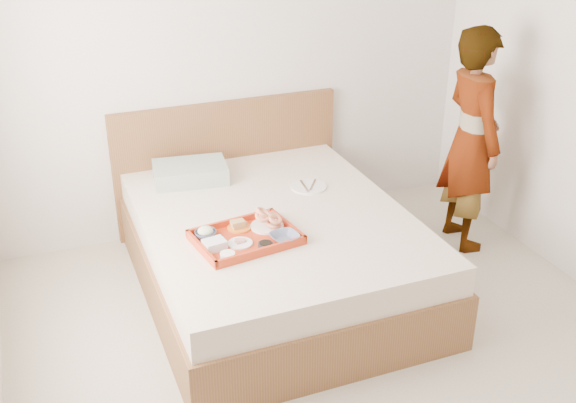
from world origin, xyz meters
The scene contains 16 objects.
ground centered at (0.00, 0.00, 0.00)m, with size 3.50×4.00×0.01m, color beige.
wall_back centered at (0.00, 2.00, 1.30)m, with size 3.50×0.01×2.60m, color silver.
bed centered at (-0.10, 1.00, 0.27)m, with size 1.65×2.00×0.53m, color brown.
headboard centered at (-0.10, 1.97, 0.47)m, with size 1.65×0.06×0.95m, color brown.
pillow centered at (-0.45, 1.67, 0.59)m, with size 0.48×0.33×0.12m, color #AAB8A9.
tray centered at (-0.37, 0.74, 0.56)m, with size 0.56×0.41×0.05m, color red.
prawn_plate centered at (-0.21, 0.83, 0.55)m, with size 0.19×0.19×0.01m, color white.
navy_bowl_big centered at (-0.18, 0.64, 0.56)m, with size 0.16×0.16×0.04m, color #182844.
sauce_dish centered at (-0.30, 0.60, 0.56)m, with size 0.08×0.08×0.03m, color black.
meat_plate centered at (-0.42, 0.70, 0.55)m, with size 0.14×0.14×0.01m, color white.
bread_plate centered at (-0.37, 0.87, 0.55)m, with size 0.14×0.14×0.01m, color orange.
salad_bowl centered at (-0.58, 0.84, 0.56)m, with size 0.12×0.12×0.04m, color #182844.
plastic_tub centered at (-0.57, 0.70, 0.57)m, with size 0.12×0.10×0.05m, color silver.
cheese_round centered at (-0.53, 0.58, 0.56)m, with size 0.08×0.08×0.03m, color white.
dinner_plate centered at (0.24, 1.27, 0.54)m, with size 0.24×0.24×0.01m, color white.
person centered at (1.35, 1.10, 0.77)m, with size 0.56×0.37×1.54m, color silver.
Camera 1 is at (-1.40, -2.49, 2.43)m, focal length 42.90 mm.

